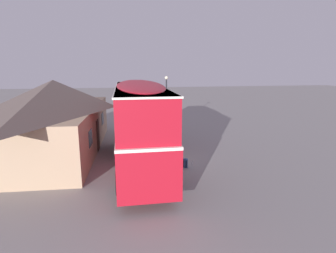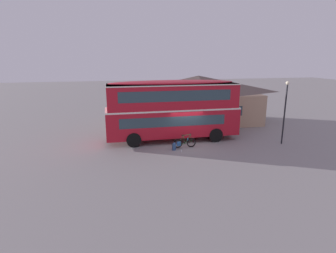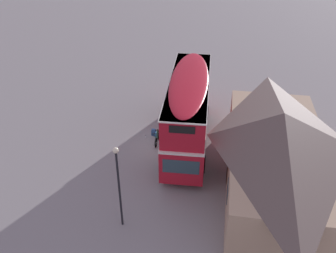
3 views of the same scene
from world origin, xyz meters
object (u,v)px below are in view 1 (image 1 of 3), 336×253
touring_bicycle (176,157)px  backpack_on_ground (185,163)px  double_decker_bus (140,121)px  water_bottle_clear_plastic (192,163)px  street_lamp (166,98)px

touring_bicycle → backpack_on_ground: bearing=-156.2°
double_decker_bus → touring_bicycle: (0.38, -2.07, -2.27)m
double_decker_bus → water_bottle_clear_plastic: double_decker_bus is taller
touring_bicycle → street_lamp: bearing=-5.0°
water_bottle_clear_plastic → street_lamp: (8.09, 0.22, 2.86)m
street_lamp → water_bottle_clear_plastic: bearing=-178.4°
water_bottle_clear_plastic → street_lamp: 8.58m
double_decker_bus → water_bottle_clear_plastic: bearing=-91.1°
backpack_on_ground → street_lamp: (8.48, -0.30, 2.68)m
double_decker_bus → water_bottle_clear_plastic: 3.90m
backpack_on_ground → water_bottle_clear_plastic: size_ratio=2.58×
touring_bicycle → street_lamp: street_lamp is taller
backpack_on_ground → street_lamp: bearing=-2.0°
double_decker_bus → backpack_on_ground: size_ratio=19.35×
street_lamp → double_decker_bus: bearing=161.2°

